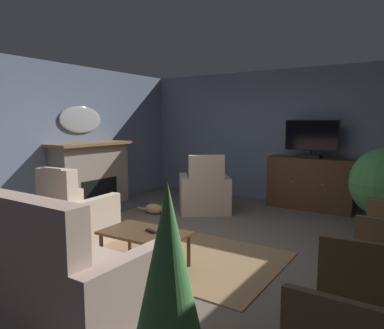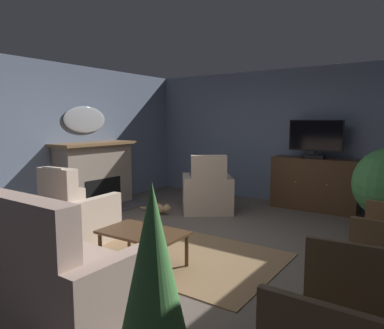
% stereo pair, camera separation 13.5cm
% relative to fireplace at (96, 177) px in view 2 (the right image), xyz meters
% --- Properties ---
extents(ground_plane, '(6.48, 7.13, 0.04)m').
position_rel_fireplace_xyz_m(ground_plane, '(2.66, -0.77, -0.62)').
color(ground_plane, '#665B51').
extents(wall_back, '(6.48, 0.10, 2.67)m').
position_rel_fireplace_xyz_m(wall_back, '(2.66, 2.55, 0.74)').
color(wall_back, slate).
rests_on(wall_back, ground_plane).
extents(wall_left, '(0.10, 7.13, 2.67)m').
position_rel_fireplace_xyz_m(wall_left, '(-0.33, -0.77, 0.74)').
color(wall_left, slate).
rests_on(wall_left, ground_plane).
extents(rug_central, '(2.73, 1.64, 0.01)m').
position_rel_fireplace_xyz_m(rug_central, '(2.61, -1.02, -0.59)').
color(rug_central, '#8E704C').
rests_on(rug_central, ground_plane).
extents(fireplace, '(0.95, 1.70, 1.25)m').
position_rel_fireplace_xyz_m(fireplace, '(0.00, 0.00, 0.00)').
color(fireplace, '#4C4C51').
rests_on(fireplace, ground_plane).
extents(wall_mirror_oval, '(0.06, 0.97, 0.50)m').
position_rel_fireplace_xyz_m(wall_mirror_oval, '(-0.25, 0.00, 1.08)').
color(wall_mirror_oval, '#B2B7BF').
extents(tv_cabinet, '(1.54, 0.49, 0.97)m').
position_rel_fireplace_xyz_m(tv_cabinet, '(3.48, 2.20, -0.14)').
color(tv_cabinet, '#352315').
rests_on(tv_cabinet, ground_plane).
extents(television, '(0.96, 0.20, 0.70)m').
position_rel_fireplace_xyz_m(television, '(3.48, 2.15, 0.74)').
color(television, black).
rests_on(television, tv_cabinet).
extents(coffee_table, '(0.99, 0.62, 0.41)m').
position_rel_fireplace_xyz_m(coffee_table, '(2.62, -1.55, -0.24)').
color(coffee_table, '#4C331E').
rests_on(coffee_table, ground_plane).
extents(tv_remote, '(0.18, 0.09, 0.02)m').
position_rel_fireplace_xyz_m(tv_remote, '(2.70, -1.51, -0.18)').
color(tv_remote, black).
rests_on(tv_remote, coffee_table).
extents(sofa_floral, '(1.98, 0.92, 1.09)m').
position_rel_fireplace_xyz_m(sofa_floral, '(2.51, -2.74, -0.25)').
color(sofa_floral, '#BC9E8E').
rests_on(sofa_floral, ground_plane).
extents(armchair_in_far_corner, '(1.23, 1.23, 1.06)m').
position_rel_fireplace_xyz_m(armchair_in_far_corner, '(1.90, 0.96, -0.26)').
color(armchair_in_far_corner, '#C6B29E').
rests_on(armchair_in_far_corner, ground_plane).
extents(armchair_facing_sofa, '(0.89, 0.89, 1.07)m').
position_rel_fireplace_xyz_m(armchair_facing_sofa, '(1.32, -1.47, -0.26)').
color(armchair_facing_sofa, '#C6B29E').
rests_on(armchair_facing_sofa, ground_plane).
extents(side_chair_mid_row, '(0.50, 0.49, 0.92)m').
position_rel_fireplace_xyz_m(side_chair_mid_row, '(4.98, -1.69, -0.10)').
color(side_chair_mid_row, olive).
rests_on(side_chair_mid_row, ground_plane).
extents(potted_plant_tall_palm_by_window, '(0.44, 0.44, 1.34)m').
position_rel_fireplace_xyz_m(potted_plant_tall_palm_by_window, '(4.08, -3.05, 0.14)').
color(potted_plant_tall_palm_by_window, slate).
rests_on(potted_plant_tall_palm_by_window, ground_plane).
extents(cat, '(0.67, 0.23, 0.21)m').
position_rel_fireplace_xyz_m(cat, '(1.28, 0.31, -0.50)').
color(cat, tan).
rests_on(cat, ground_plane).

